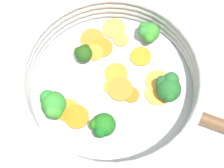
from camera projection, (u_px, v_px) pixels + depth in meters
name	position (u px, v px, depth m)	size (l,w,h in m)	color
ground_plane	(112.00, 90.00, 0.70)	(4.00, 4.00, 0.00)	white
skillet	(112.00, 89.00, 0.69)	(0.31, 0.31, 0.01)	#B2B5B7
skillet_rim_wall	(112.00, 80.00, 0.66)	(0.33, 0.33, 0.06)	#B8BAB7
skillet_rivet_left	(184.00, 130.00, 0.65)	(0.01, 0.01, 0.01)	#AFB4B5
skillet_rivet_right	(194.00, 99.00, 0.67)	(0.01, 0.01, 0.01)	#B0B9BA
carrot_slice_0	(94.00, 52.00, 0.71)	(0.03, 0.03, 0.00)	orange
carrot_slice_1	(158.00, 82.00, 0.69)	(0.04, 0.04, 0.00)	orange
carrot_slice_2	(114.00, 29.00, 0.73)	(0.04, 0.04, 0.00)	#F6973A
carrot_slice_3	(77.00, 117.00, 0.66)	(0.04, 0.04, 0.01)	orange
carrot_slice_4	(116.00, 74.00, 0.69)	(0.04, 0.04, 0.00)	orange
carrot_slice_5	(131.00, 95.00, 0.68)	(0.03, 0.03, 0.00)	orange
carrot_slice_6	(102.00, 47.00, 0.71)	(0.04, 0.04, 0.00)	orange
carrot_slice_7	(121.00, 40.00, 0.72)	(0.03, 0.03, 0.01)	orange
carrot_slice_8	(141.00, 56.00, 0.71)	(0.04, 0.04, 0.00)	orange
carrot_slice_9	(157.00, 94.00, 0.68)	(0.04, 0.04, 0.00)	#F79935
carrot_slice_10	(109.00, 87.00, 0.68)	(0.03, 0.03, 0.00)	orange
carrot_slice_11	(68.00, 110.00, 0.67)	(0.04, 0.04, 0.00)	orange
carrot_slice_12	(120.00, 89.00, 0.68)	(0.05, 0.05, 0.01)	orange
carrot_slice_13	(92.00, 39.00, 0.72)	(0.05, 0.05, 0.00)	orange
broccoli_floret_0	(103.00, 126.00, 0.63)	(0.04, 0.04, 0.05)	olive
broccoli_floret_1	(148.00, 32.00, 0.70)	(0.04, 0.04, 0.05)	#799C4C
broccoli_floret_2	(168.00, 87.00, 0.66)	(0.05, 0.05, 0.05)	#8DA669
broccoli_floret_3	(84.00, 53.00, 0.68)	(0.03, 0.03, 0.04)	#6E9851
broccoli_floret_4	(53.00, 105.00, 0.64)	(0.06, 0.04, 0.06)	#668955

